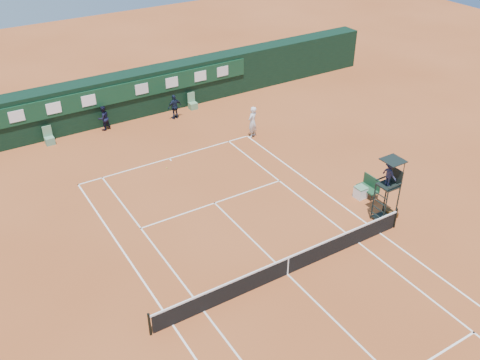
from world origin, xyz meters
name	(u,v)px	position (x,y,z in m)	size (l,w,h in m)	color
ground	(287,274)	(0.00, 0.00, 0.00)	(90.00, 90.00, 0.00)	#AA5328
court_lines	(287,274)	(0.00, 0.00, 0.01)	(11.05, 23.85, 0.01)	silver
tennis_net	(288,265)	(0.00, 0.00, 0.51)	(12.90, 0.10, 1.10)	black
back_wall	(124,96)	(0.00, 18.74, 1.51)	(40.00, 1.65, 3.00)	black
linesman_chair_left	(49,139)	(-5.50, 17.48, 0.32)	(0.55, 0.50, 1.15)	#5A8A69
linesman_chair_right	(193,104)	(4.50, 17.48, 0.32)	(0.55, 0.50, 1.15)	#5C8E61
umpire_chair	(389,178)	(6.33, 0.73, 2.46)	(0.96, 0.95, 3.42)	black
player_bench	(370,186)	(7.31, 2.75, 0.60)	(0.56, 1.20, 1.10)	#1B4327
tennis_bag	(391,213)	(6.96, 0.79, 0.13)	(0.31, 0.72, 0.27)	black
cooler	(361,192)	(6.79, 2.82, 0.33)	(0.57, 0.57, 0.65)	white
tennis_ball	(167,168)	(-0.61, 10.91, 0.03)	(0.06, 0.06, 0.06)	#C1D130
player	(252,122)	(5.73, 11.66, 1.03)	(0.75, 0.49, 2.06)	silver
ball_kid_left	(104,118)	(-1.91, 17.58, 0.82)	(0.80, 0.62, 1.65)	black
ball_kid_right	(175,107)	(2.75, 16.68, 0.86)	(1.01, 0.42, 1.72)	black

